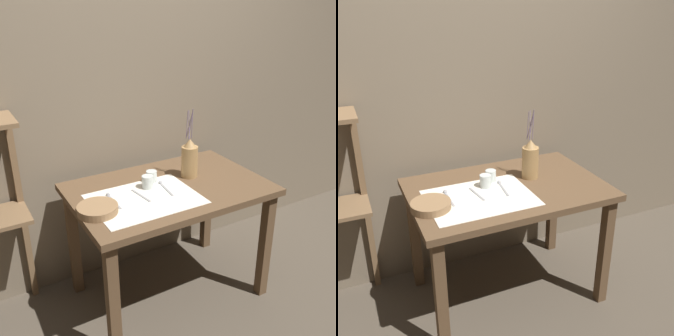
# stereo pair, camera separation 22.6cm
# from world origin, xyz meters

# --- Properties ---
(ground_plane) EXTENTS (12.00, 12.00, 0.00)m
(ground_plane) POSITION_xyz_m (0.00, 0.00, 0.00)
(ground_plane) COLOR brown
(stone_wall_back) EXTENTS (7.00, 0.06, 2.40)m
(stone_wall_back) POSITION_xyz_m (0.00, 0.49, 1.20)
(stone_wall_back) COLOR #7A6B56
(stone_wall_back) RESTS_ON ground_plane
(wooden_table) EXTENTS (1.15, 0.75, 0.77)m
(wooden_table) POSITION_xyz_m (0.00, 0.00, 0.66)
(wooden_table) COLOR brown
(wooden_table) RESTS_ON ground_plane
(linen_cloth) EXTENTS (0.59, 0.44, 0.00)m
(linen_cloth) POSITION_xyz_m (-0.20, -0.07, 0.77)
(linen_cloth) COLOR silver
(linen_cloth) RESTS_ON wooden_table
(pitcher_with_flowers) EXTENTS (0.10, 0.10, 0.43)m
(pitcher_with_flowers) POSITION_xyz_m (0.18, 0.06, 0.89)
(pitcher_with_flowers) COLOR #A87F4C
(pitcher_with_flowers) RESTS_ON wooden_table
(wooden_bowl) EXTENTS (0.21, 0.21, 0.04)m
(wooden_bowl) POSITION_xyz_m (-0.48, -0.09, 0.79)
(wooden_bowl) COLOR #8E6B47
(wooden_bowl) RESTS_ON wooden_table
(glass_tumbler_near) EXTENTS (0.07, 0.07, 0.08)m
(glass_tumbler_near) POSITION_xyz_m (-0.12, 0.04, 0.81)
(glass_tumbler_near) COLOR silver
(glass_tumbler_near) RESTS_ON wooden_table
(glass_tumbler_far) EXTENTS (0.06, 0.06, 0.07)m
(glass_tumbler_far) POSITION_xyz_m (-0.06, 0.10, 0.81)
(glass_tumbler_far) COLOR silver
(glass_tumbler_far) RESTS_ON wooden_table
(spoon_inner) EXTENTS (0.02, 0.19, 0.02)m
(spoon_inner) POSITION_xyz_m (-0.36, 0.03, 0.78)
(spoon_inner) COLOR #939399
(spoon_inner) RESTS_ON wooden_table
(fork_inner) EXTENTS (0.04, 0.18, 0.00)m
(fork_inner) POSITION_xyz_m (-0.20, -0.03, 0.78)
(fork_inner) COLOR #939399
(fork_inner) RESTS_ON wooden_table
(spoon_outer) EXTENTS (0.04, 0.19, 0.02)m
(spoon_outer) POSITION_xyz_m (-0.03, 0.02, 0.78)
(spoon_outer) COLOR #939399
(spoon_outer) RESTS_ON wooden_table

